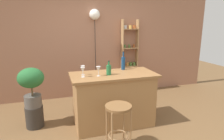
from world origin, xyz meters
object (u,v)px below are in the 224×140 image
Objects in this scene: plant_stool at (35,116)px; bottle_spirits_clear at (123,63)px; bar_stool at (118,116)px; potted_plant at (31,83)px; bottle_wine_red at (109,70)px; wine_glass_right at (98,69)px; pendant_globe_light at (95,15)px; wine_glass_left at (83,68)px; spice_shelf at (129,57)px; wine_glass_center at (83,70)px.

bottle_spirits_clear is (1.64, -0.07, 0.89)m from plant_stool.
bar_stool is 1.99× the size of bottle_spirits_clear.
potted_plant reaches higher than bar_stool.
bottle_spirits_clear is 0.47m from bottle_wine_red.
plant_stool is 1.59× the size of bottle_wine_red.
wine_glass_right is at bearing 101.09° from bar_stool.
pendant_globe_light reaches higher than bottle_wine_red.
wine_glass_right is (-0.55, -0.32, -0.01)m from bottle_spirits_clear.
bottle_wine_red is at bearing 8.88° from wine_glass_right.
potted_plant is 0.33× the size of pendant_globe_light.
bottle_spirits_clear is at bearing 12.94° from wine_glass_left.
plant_stool is 2.36× the size of wine_glass_left.
spice_shelf is at bearing 63.07° from bottle_spirits_clear.
wine_glass_center reaches higher than bar_stool.
bottle_spirits_clear is at bearing -116.93° from spice_shelf.
bar_stool is 0.36× the size of spice_shelf.
pendant_globe_light is (0.56, 1.59, 0.92)m from wine_glass_center.
spice_shelf is 11.61× the size of wine_glass_right.
wine_glass_right reaches higher than potted_plant.
bar_stool is 0.86m from bottle_wine_red.
plant_stool is 1.87m from bottle_spirits_clear.
spice_shelf is 11.61× the size of wine_glass_left.
spice_shelf is 0.89× the size of pendant_globe_light.
wine_glass_center is 0.08× the size of pendant_globe_light.
bottle_wine_red is at bearing -14.79° from wine_glass_left.
bottle_spirits_clear is (-0.63, -1.24, 0.13)m from spice_shelf.
bar_stool is at bearing -78.91° from wine_glass_right.
spice_shelf reaches higher than bottle_spirits_clear.
pendant_globe_light is (-0.25, 1.29, 0.91)m from bottle_spirits_clear.
spice_shelf reaches higher than bar_stool.
wine_glass_left is at bearing -134.92° from spice_shelf.
bottle_wine_red is at bearing -94.18° from pendant_globe_light.
bar_stool is 1.20m from bottle_spirits_clear.
bar_stool is at bearing -94.92° from bottle_wine_red.
bottle_spirits_clear is 0.64m from wine_glass_right.
pendant_globe_light is at bearing 79.37° from wine_glass_right.
potted_plant is 1.18m from wine_glass_right.
plant_stool is 0.18× the size of pendant_globe_light.
plant_stool is at bearing 164.24° from bottle_wine_red.
wine_glass_right is (-0.13, 0.65, 0.55)m from bar_stool.
pendant_globe_light is at bearing 101.05° from bottle_spirits_clear.
pendant_globe_light reaches higher than plant_stool.
wine_glass_left is 1.00× the size of wine_glass_right.
wine_glass_right is (1.09, -0.39, 0.88)m from plant_stool.
plant_stool is 0.56× the size of potted_plant.
wine_glass_center is at bearing -109.29° from pendant_globe_light.
wine_glass_center is at bearing -132.95° from spice_shelf.
bottle_spirits_clear is 2.10× the size of wine_glass_left.
bar_stool is at bearing -60.24° from wine_glass_center.
potted_plant is 0.92m from wine_glass_left.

